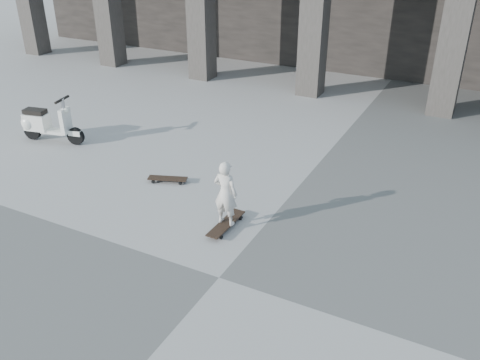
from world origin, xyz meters
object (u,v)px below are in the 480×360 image
at_px(child, 226,193).
at_px(scooter, 42,123).
at_px(longboard, 226,224).
at_px(skateboard_spare, 168,179).

bearing_deg(child, scooter, -14.29).
distance_m(longboard, child, 0.57).
bearing_deg(longboard, skateboard_spare, 64.18).
bearing_deg(skateboard_spare, longboard, -47.54).
distance_m(skateboard_spare, scooter, 3.70).
relative_size(skateboard_spare, child, 0.70).
bearing_deg(skateboard_spare, child, -47.54).
bearing_deg(child, longboard, 180.00).
xyz_separation_m(longboard, skateboard_spare, (-1.77, 0.90, -0.01)).
distance_m(longboard, scooter, 5.59).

